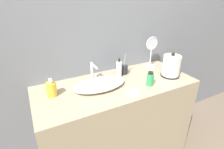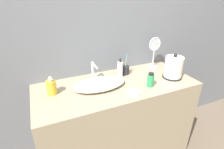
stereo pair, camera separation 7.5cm
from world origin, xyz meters
name	(u,v)px [view 2 (the right image)]	position (x,y,z in m)	size (l,w,h in m)	color
wall_back	(103,28)	(0.00, 0.60, 1.30)	(6.00, 0.04, 2.60)	slate
vanity_counter	(116,124)	(0.00, 0.29, 0.44)	(1.37, 0.58, 0.88)	gray
sink_basin	(99,84)	(-0.15, 0.30, 0.91)	(0.44, 0.24, 0.06)	silver
faucet	(94,70)	(-0.15, 0.45, 0.97)	(0.06, 0.14, 0.16)	silver
electric_kettle	(173,68)	(0.52, 0.20, 0.98)	(0.17, 0.17, 0.23)	black
toothbrush_cup	(125,70)	(0.16, 0.44, 0.92)	(0.08, 0.08, 0.21)	#232328
lotion_bottle	(51,87)	(-0.52, 0.35, 0.94)	(0.07, 0.07, 0.15)	gold
shampoo_bottle	(120,69)	(0.09, 0.41, 0.96)	(0.05, 0.05, 0.19)	white
mouthwash_bottle	(151,80)	(0.24, 0.15, 0.94)	(0.06, 0.06, 0.12)	#2D9956
soap_dish	(134,92)	(0.05, 0.10, 0.89)	(0.11, 0.11, 0.03)	silver
vanity_mirror	(154,50)	(0.50, 0.47, 1.06)	(0.14, 0.09, 0.31)	silver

